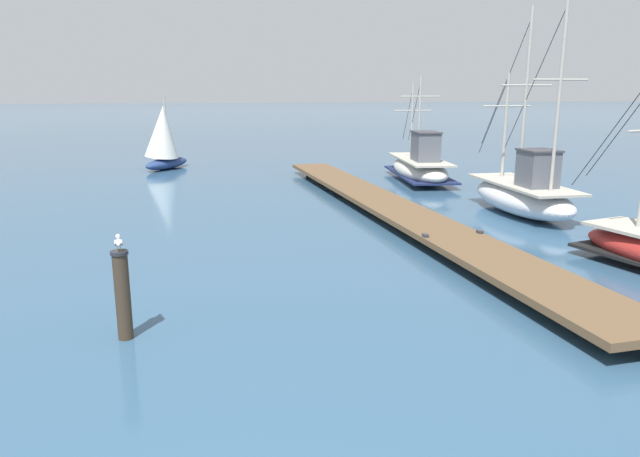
# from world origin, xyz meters

# --- Properties ---
(floating_dock) EXTENTS (2.74, 23.30, 0.53)m
(floating_dock) POSITION_xyz_m (6.65, 15.52, 0.36)
(floating_dock) COLOR brown
(floating_dock) RESTS_ON ground
(fishing_boat_1) EXTENTS (2.24, 6.41, 7.06)m
(fishing_boat_1) POSITION_xyz_m (11.30, 14.89, 0.73)
(fishing_boat_1) COLOR silver
(fishing_boat_1) RESTS_ON ground
(fishing_boat_2) EXTENTS (2.89, 6.87, 4.90)m
(fishing_boat_2) POSITION_xyz_m (10.72, 22.94, 0.69)
(fishing_boat_2) COLOR silver
(fishing_boat_2) RESTS_ON ground
(mooring_piling) EXTENTS (0.30, 0.30, 1.59)m
(mooring_piling) POSITION_xyz_m (-1.18, 6.91, 0.83)
(mooring_piling) COLOR #3D3023
(mooring_piling) RESTS_ON ground
(perched_seagull) EXTENTS (0.17, 0.38, 0.27)m
(perched_seagull) POSITION_xyz_m (-1.18, 6.90, 1.73)
(perched_seagull) COLOR gold
(perched_seagull) RESTS_ON mooring_piling
(distant_sailboat) EXTENTS (2.89, 3.59, 3.84)m
(distant_sailboat) POSITION_xyz_m (-1.30, 29.89, 1.68)
(distant_sailboat) COLOR navy
(distant_sailboat) RESTS_ON ground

